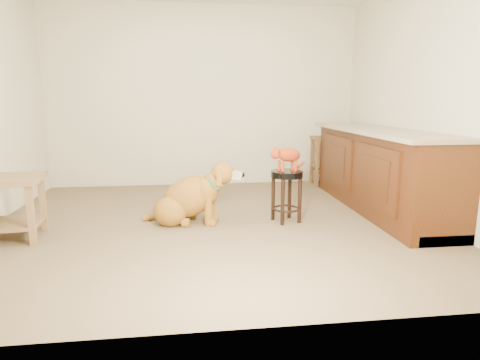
{
  "coord_description": "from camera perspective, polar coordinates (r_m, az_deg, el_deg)",
  "views": [
    {
      "loc": [
        -0.21,
        -4.02,
        1.26
      ],
      "look_at": [
        0.29,
        0.0,
        0.45
      ],
      "focal_mm": 30.0,
      "sensor_mm": 36.0,
      "label": 1
    }
  ],
  "objects": [
    {
      "name": "floor",
      "position": [
        4.22,
        -3.89,
        -6.1
      ],
      "size": [
        4.5,
        4.0,
        0.01
      ],
      "primitive_type": "cube",
      "color": "brown",
      "rests_on": "ground"
    },
    {
      "name": "room_shell",
      "position": [
        4.05,
        -4.22,
        17.18
      ],
      "size": [
        4.54,
        4.04,
        2.62
      ],
      "color": "beige",
      "rests_on": "ground"
    },
    {
      "name": "cabinet_run",
      "position": [
        4.9,
        19.18,
        1.03
      ],
      "size": [
        0.7,
        2.56,
        0.94
      ],
      "color": "#3F1E0B",
      "rests_on": "ground"
    },
    {
      "name": "padded_stool",
      "position": [
        4.2,
        6.63,
        -0.81
      ],
      "size": [
        0.35,
        0.35,
        0.54
      ],
      "rotation": [
        0.0,
        0.0,
        0.3
      ],
      "color": "black",
      "rests_on": "ground"
    },
    {
      "name": "wood_stool",
      "position": [
        6.12,
        11.96,
        2.79
      ],
      "size": [
        0.42,
        0.42,
        0.73
      ],
      "rotation": [
        0.0,
        0.0,
        -0.07
      ],
      "color": "brown",
      "rests_on": "ground"
    },
    {
      "name": "side_table",
      "position": [
        4.19,
        -29.88,
        -2.32
      ],
      "size": [
        0.62,
        0.62,
        0.58
      ],
      "rotation": [
        0.0,
        0.0,
        0.11
      ],
      "color": "brown",
      "rests_on": "ground"
    },
    {
      "name": "golden_retriever",
      "position": [
        4.19,
        -7.19,
        -2.63
      ],
      "size": [
        1.06,
        0.6,
        0.69
      ],
      "rotation": [
        0.0,
        0.0,
        -0.23
      ],
      "color": "brown",
      "rests_on": "ground"
    },
    {
      "name": "tabby_kitten",
      "position": [
        4.14,
        6.6,
        3.46
      ],
      "size": [
        0.43,
        0.27,
        0.29
      ],
      "rotation": [
        0.0,
        0.0,
        0.3
      ],
      "color": "maroon",
      "rests_on": "padded_stool"
    }
  ]
}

